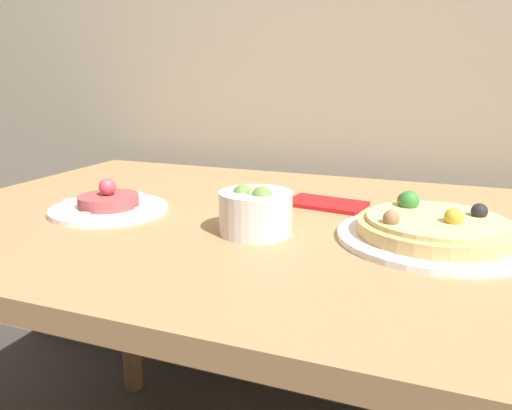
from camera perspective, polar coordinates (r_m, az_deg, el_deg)
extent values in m
cube|color=#AD7F51|center=(0.91, 2.93, -2.75)|extent=(1.37, 0.86, 0.03)
cylinder|color=#AD7F51|center=(1.63, -14.51, -9.12)|extent=(0.06, 0.06, 0.71)
cylinder|color=white|center=(0.84, 19.71, -3.56)|extent=(0.30, 0.30, 0.01)
cylinder|color=#DBB26B|center=(0.83, 19.81, -2.54)|extent=(0.24, 0.24, 0.02)
cylinder|color=#E0C684|center=(0.83, 19.89, -1.59)|extent=(0.21, 0.21, 0.01)
sphere|color=gold|center=(0.81, 21.66, -1.28)|extent=(0.03, 0.03, 0.03)
sphere|color=#997047|center=(0.78, 15.20, -1.47)|extent=(0.03, 0.03, 0.03)
sphere|color=black|center=(0.86, 24.17, -0.66)|extent=(0.03, 0.03, 0.03)
sphere|color=#387F33|center=(0.88, 17.08, 0.48)|extent=(0.03, 0.03, 0.03)
sphere|color=#997047|center=(0.89, 16.74, 0.51)|extent=(0.03, 0.03, 0.03)
cylinder|color=white|center=(1.00, -16.43, -0.45)|extent=(0.22, 0.22, 0.01)
cylinder|color=#A84747|center=(0.99, -16.50, 0.46)|extent=(0.11, 0.11, 0.02)
sphere|color=#DB4C5B|center=(0.99, -16.62, 2.01)|extent=(0.03, 0.03, 0.03)
cube|color=white|center=(0.95, -12.44, -0.47)|extent=(0.04, 0.02, 0.01)
cube|color=white|center=(1.06, -13.73, 1.08)|extent=(0.02, 0.04, 0.01)
cube|color=white|center=(1.05, -20.11, 0.42)|extent=(0.04, 0.02, 0.01)
cube|color=white|center=(0.93, -19.58, -1.23)|extent=(0.02, 0.04, 0.01)
cylinder|color=silver|center=(0.82, -0.04, -0.88)|extent=(0.12, 0.12, 0.07)
sphere|color=#B7BC70|center=(0.80, -0.06, 0.97)|extent=(0.03, 0.03, 0.03)
sphere|color=#668E42|center=(0.82, -1.55, 1.19)|extent=(0.03, 0.03, 0.03)
sphere|color=#B7BC70|center=(0.82, -0.05, 1.20)|extent=(0.02, 0.02, 0.02)
sphere|color=#668E42|center=(0.79, 0.89, 0.84)|extent=(0.04, 0.04, 0.04)
cube|color=red|center=(1.01, 7.99, 0.16)|extent=(0.17, 0.11, 0.01)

